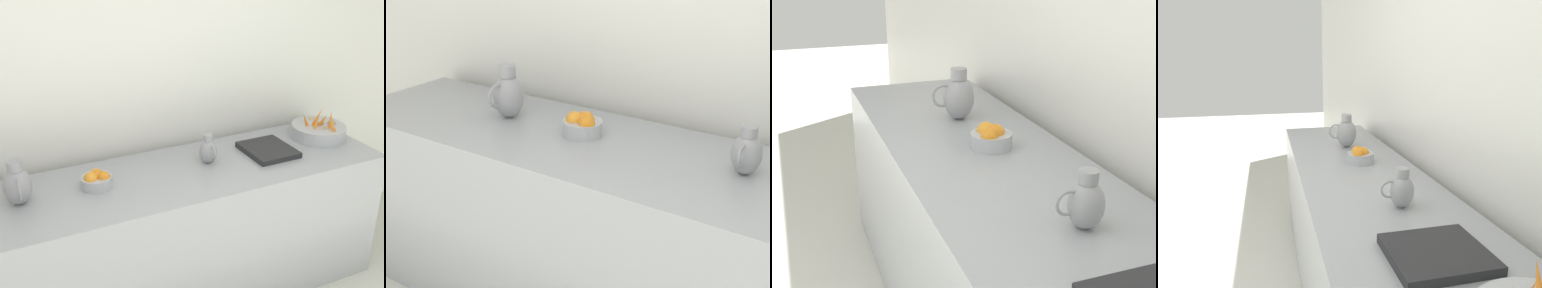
# 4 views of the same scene
# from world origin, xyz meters

# --- Properties ---
(prep_counter) EXTENTS (0.74, 3.03, 0.91)m
(prep_counter) POSITION_xyz_m (-1.47, -0.19, 0.46)
(prep_counter) COLOR #9EA0A5
(prep_counter) RESTS_ON ground_plane
(orange_bowl) EXTENTS (0.18, 0.18, 0.10)m
(orange_bowl) POSITION_xyz_m (-1.52, -0.49, 0.96)
(orange_bowl) COLOR #ADAFB5
(orange_bowl) RESTS_ON prep_counter
(metal_pitcher_tall) EXTENTS (0.21, 0.15, 0.25)m
(metal_pitcher_tall) POSITION_xyz_m (-1.52, -0.91, 1.03)
(metal_pitcher_tall) COLOR #939399
(metal_pitcher_tall) RESTS_ON prep_counter
(metal_pitcher_short) EXTENTS (0.16, 0.11, 0.19)m
(metal_pitcher_short) POSITION_xyz_m (-1.52, 0.22, 1.00)
(metal_pitcher_short) COLOR #939399
(metal_pitcher_short) RESTS_ON prep_counter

